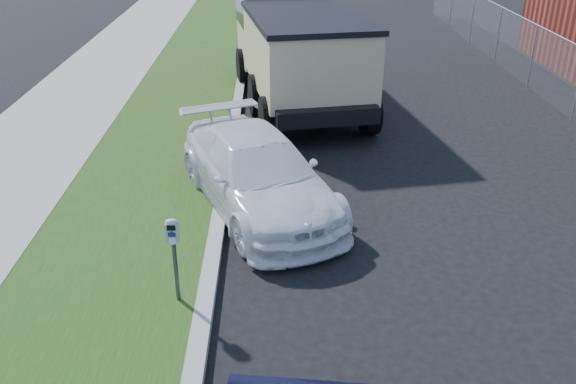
{
  "coord_description": "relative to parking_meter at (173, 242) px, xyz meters",
  "views": [
    {
      "loc": [
        -1.6,
        -7.61,
        5.27
      ],
      "look_at": [
        -1.4,
        1.0,
        1.0
      ],
      "focal_mm": 38.0,
      "sensor_mm": 36.0,
      "label": 1
    }
  ],
  "objects": [
    {
      "name": "white_wagon",
      "position": [
        1.04,
        3.1,
        -0.37
      ],
      "size": [
        3.55,
        5.06,
        1.36
      ],
      "primitive_type": "imported",
      "rotation": [
        0.0,
        0.0,
        0.39
      ],
      "color": "white",
      "rests_on": "ground"
    },
    {
      "name": "streetside",
      "position": [
        -2.6,
        2.59,
        -0.99
      ],
      "size": [
        6.12,
        50.0,
        0.15
      ],
      "color": "gray",
      "rests_on": "ground"
    },
    {
      "name": "dump_truck",
      "position": [
        1.98,
        9.3,
        0.47
      ],
      "size": [
        3.69,
        7.22,
        2.7
      ],
      "rotation": [
        0.0,
        0.0,
        0.16
      ],
      "color": "black",
      "rests_on": "ground"
    },
    {
      "name": "parking_meter",
      "position": [
        0.0,
        0.0,
        0.0
      ],
      "size": [
        0.18,
        0.12,
        1.29
      ],
      "rotation": [
        0.0,
        0.0,
        0.01
      ],
      "color": "#3F4247",
      "rests_on": "ground"
    },
    {
      "name": "ground",
      "position": [
        2.97,
        0.59,
        -1.05
      ],
      "size": [
        120.0,
        120.0,
        0.0
      ],
      "primitive_type": "plane",
      "color": "black",
      "rests_on": "ground"
    }
  ]
}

